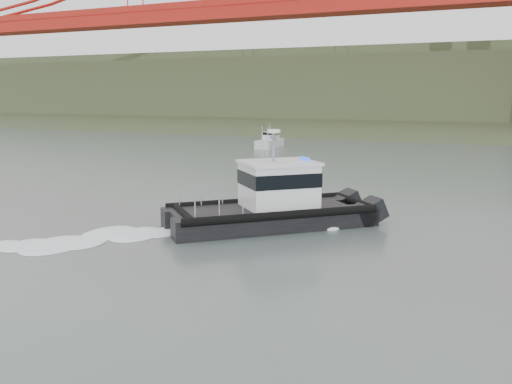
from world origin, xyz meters
TOP-DOWN VIEW (x-y plane):
  - ground at (0.00, 0.00)m, footprint 400.00×400.00m
  - headlands at (0.00, 125.50)m, footprint 500.00×105.36m
  - patrol_boat at (-1.29, 8.66)m, footprint 11.67×11.60m
  - motorboat at (-21.20, 53.45)m, footprint 2.53×6.59m

SIDE VIEW (x-z plane):
  - ground at x=0.00m, z-range 0.00..0.00m
  - motorboat at x=-21.20m, z-range -0.89..2.67m
  - patrol_boat at x=-1.29m, z-range -1.46..4.39m
  - headlands at x=0.00m, z-range -6.52..20.61m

